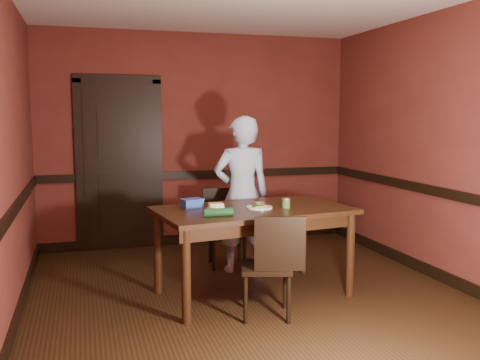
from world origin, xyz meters
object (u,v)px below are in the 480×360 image
chair_near (266,265)px  person (242,194)px  food_tub (192,203)px  cheese_saucer (216,207)px  chair_far (227,228)px  dining_table (253,251)px  sandwich_plate (259,206)px  sauce_jar (286,203)px

chair_near → person: bearing=-81.5°
food_tub → chair_near: bearing=-72.4°
cheese_saucer → chair_far: bearing=69.3°
chair_near → cheese_saucer: size_ratio=5.07×
dining_table → chair_far: 0.99m
chair_near → cheese_saucer: 0.76m
cheese_saucer → sandwich_plate: bearing=-11.0°
chair_far → person: (0.11, -0.22, 0.40)m
chair_far → food_tub: food_tub is taller
person → sandwich_plate: person is taller
chair_far → sauce_jar: size_ratio=9.32×
person → sauce_jar: 0.87m
cheese_saucer → dining_table: bearing=-7.1°
dining_table → person: (0.12, 0.77, 0.42)m
food_tub → person: bearing=26.4°
dining_table → sandwich_plate: sandwich_plate is taller
sauce_jar → food_tub: 0.86m
sauce_jar → cheese_saucer: sauce_jar is taller
dining_table → cheese_saucer: size_ratio=10.19×
cheese_saucer → food_tub: (-0.19, 0.14, 0.02)m
sandwich_plate → food_tub: size_ratio=1.07×
food_tub → sauce_jar: bearing=-33.4°
chair_far → person: size_ratio=0.51×
dining_table → sandwich_plate: size_ratio=7.33×
sandwich_plate → cheese_saucer: (-0.39, 0.08, 0.00)m
dining_table → sandwich_plate: (0.05, -0.03, 0.43)m
dining_table → food_tub: bearing=153.4°
sandwich_plate → dining_table: bearing=145.4°
chair_far → food_tub: size_ratio=3.80×
cheese_saucer → food_tub: food_tub is taller
cheese_saucer → food_tub: bearing=144.2°
dining_table → person: size_ratio=1.05×
chair_far → sandwich_plate: (0.03, -1.02, 0.41)m
chair_far → food_tub: 1.07m
chair_far → cheese_saucer: cheese_saucer is taller
dining_table → chair_near: bearing=-104.4°
sandwich_plate → food_tub: (-0.58, 0.21, 0.02)m
chair_far → chair_near: bearing=-85.7°
chair_near → food_tub: size_ratio=3.89×
person → food_tub: size_ratio=7.40×
person → cheese_saucer: person is taller
sandwich_plate → food_tub: bearing=159.8°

